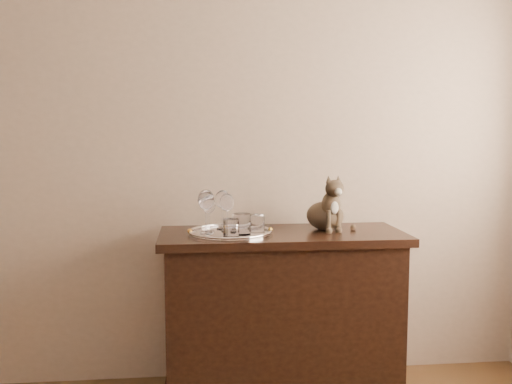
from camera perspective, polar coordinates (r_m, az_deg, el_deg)
The scene contains 11 objects.
wall_back at distance 3.05m, azimuth -9.50°, elevation 6.13°, with size 4.00×0.10×2.70m, color tan.
sideboard at distance 2.92m, azimuth 2.60°, elevation -12.28°, with size 1.20×0.50×0.85m, color black, non-canonical shape.
tray at distance 2.76m, azimuth -2.57°, elevation -4.13°, with size 0.40×0.40×0.01m, color white.
wine_glass_a at distance 2.77m, azimuth -4.73°, elevation -2.22°, with size 0.07×0.07×0.17m, color white, non-canonical shape.
wine_glass_b at distance 2.85m, azimuth -3.36°, elevation -1.75°, with size 0.07×0.07×0.20m, color silver, non-canonical shape.
wine_glass_c at distance 2.74m, azimuth -5.01°, elevation -1.93°, with size 0.08×0.08×0.21m, color white, non-canonical shape.
wine_glass_d at distance 2.78m, azimuth -2.93°, elevation -2.04°, with size 0.07×0.07×0.19m, color white, non-canonical shape.
tumbler_a at distance 2.70m, azimuth -1.45°, elevation -3.24°, with size 0.09×0.09×0.10m, color white.
tumbler_b at distance 2.64m, azimuth -2.51°, elevation -3.62°, with size 0.07×0.07×0.08m, color white.
tumbler_c at distance 2.75m, azimuth 0.09°, elevation -3.19°, with size 0.07×0.07×0.08m, color silver.
cat at distance 2.89m, azimuth 6.93°, elevation -0.98°, with size 0.28×0.26×0.28m, color #4E3A2E, non-canonical shape.
Camera 1 is at (0.18, -0.79, 1.35)m, focal length 40.00 mm.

